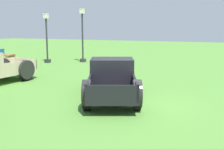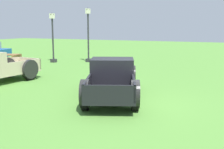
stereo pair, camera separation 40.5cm
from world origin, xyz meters
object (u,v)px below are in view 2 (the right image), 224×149
Objects in this scene: lamp_post_near at (88,34)px; picnic_table at (6,58)px; pickup_truck_foreground at (112,78)px; lamp_post_far at (53,37)px.

lamp_post_near is 1.86× the size of picnic_table.
pickup_truck_foreground is 1.39× the size of lamp_post_far.
lamp_post_near is 1.10× the size of lamp_post_far.
picnic_table is (4.75, 10.15, -0.21)m from pickup_truck_foreground.
pickup_truck_foreground is 10.58m from lamp_post_near.
lamp_post_far is 3.66m from picnic_table.
pickup_truck_foreground is 2.36× the size of picnic_table.
lamp_post_near is at bearing -60.74° from lamp_post_far.
lamp_post_near is at bearing -47.40° from picnic_table.
picnic_table is (-3.97, 4.31, -1.61)m from lamp_post_near.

